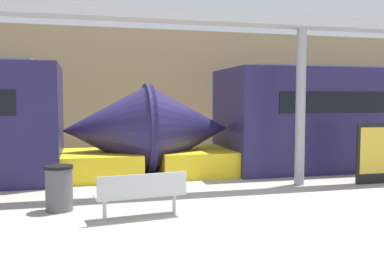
{
  "coord_description": "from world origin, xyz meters",
  "views": [
    {
      "loc": [
        -2.97,
        -6.86,
        2.16
      ],
      "look_at": [
        -0.47,
        2.94,
        1.4
      ],
      "focal_mm": 40.0,
      "sensor_mm": 36.0,
      "label": 1
    }
  ],
  "objects": [
    {
      "name": "canopy_beam",
      "position": [
        2.35,
        2.92,
        4.1
      ],
      "size": [
        28.0,
        0.6,
        0.28
      ],
      "primitive_type": "cube",
      "color": "#B7B7BC",
      "rests_on": "support_column_near"
    },
    {
      "name": "poster_board",
      "position": [
        4.26,
        2.56,
        0.8
      ],
      "size": [
        0.98,
        0.07,
        1.57
      ],
      "color": "black",
      "rests_on": "ground_plane"
    },
    {
      "name": "trash_bin",
      "position": [
        -3.45,
        1.74,
        0.45
      ],
      "size": [
        0.54,
        0.54,
        0.89
      ],
      "color": "#4C4F54",
      "rests_on": "ground_plane"
    },
    {
      "name": "ground_plane",
      "position": [
        0.0,
        0.0,
        0.0
      ],
      "size": [
        60.0,
        60.0,
        0.0
      ],
      "primitive_type": "plane",
      "color": "#A8A093"
    },
    {
      "name": "bench_near",
      "position": [
        -1.96,
        0.79,
        0.5
      ],
      "size": [
        1.69,
        0.65,
        0.84
      ],
      "rotation": [
        0.0,
        0.0,
        0.13
      ],
      "color": "#ADB2B7",
      "rests_on": "ground_plane"
    },
    {
      "name": "station_wall",
      "position": [
        0.0,
        10.41,
        2.5
      ],
      "size": [
        56.0,
        0.2,
        5.0
      ],
      "primitive_type": "cube",
      "color": "tan",
      "rests_on": "ground_plane"
    },
    {
      "name": "support_column_near",
      "position": [
        2.35,
        2.92,
        1.98
      ],
      "size": [
        0.25,
        0.25,
        3.96
      ],
      "primitive_type": "cylinder",
      "color": "gray",
      "rests_on": "ground_plane"
    }
  ]
}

